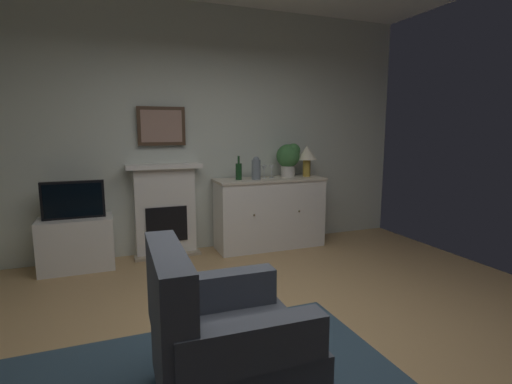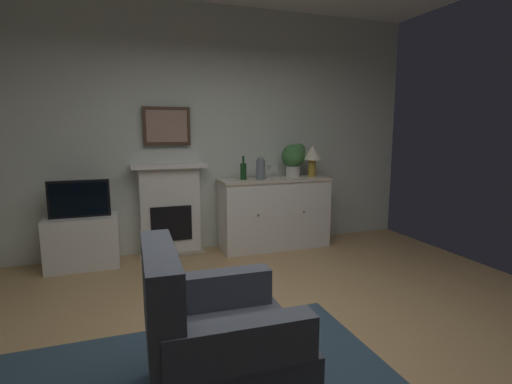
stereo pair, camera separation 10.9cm
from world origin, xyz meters
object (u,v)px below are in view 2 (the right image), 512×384
object	(u,v)px
fireplace_unit	(170,209)
sideboard_cabinet	(274,213)
table_lamp	(312,155)
wine_bottle	(243,171)
tv_set	(79,199)
wine_glass_center	(277,168)
wine_glass_left	(269,169)
framed_picture	(167,126)
potted_plant_small	(294,157)
armchair	(213,341)
vase_decorative	(261,168)
tv_cabinet	(83,242)

from	to	relation	value
fireplace_unit	sideboard_cabinet	size ratio (longest dim) A/B	0.79
fireplace_unit	sideboard_cabinet	bearing A→B (deg)	-7.85
table_lamp	wine_bottle	distance (m)	0.95
sideboard_cabinet	table_lamp	bearing A→B (deg)	0.00
fireplace_unit	tv_set	bearing A→B (deg)	-169.23
wine_bottle	table_lamp	bearing A→B (deg)	-0.39
table_lamp	wine_glass_center	bearing A→B (deg)	175.33
wine_glass_left	wine_bottle	bearing A→B (deg)	-177.43
framed_picture	wine_glass_left	distance (m)	1.34
potted_plant_small	armchair	bearing A→B (deg)	-122.50
table_lamp	vase_decorative	distance (m)	0.74
table_lamp	framed_picture	bearing A→B (deg)	172.98
vase_decorative	potted_plant_small	bearing A→B (deg)	11.03
armchair	tv_cabinet	bearing A→B (deg)	108.01
wine_glass_left	vase_decorative	size ratio (longest dim) A/B	0.59
wine_glass_center	potted_plant_small	bearing A→B (deg)	1.45
wine_bottle	tv_set	size ratio (longest dim) A/B	0.47
tv_set	potted_plant_small	bearing A→B (deg)	1.21
vase_decorative	potted_plant_small	size ratio (longest dim) A/B	0.65
wine_bottle	vase_decorative	size ratio (longest dim) A/B	1.03
sideboard_cabinet	armchair	distance (m)	2.96
fireplace_unit	framed_picture	distance (m)	0.99
wine_bottle	potted_plant_small	bearing A→B (deg)	3.22
sideboard_cabinet	wine_glass_center	bearing A→B (deg)	43.36
framed_picture	vase_decorative	size ratio (longest dim) A/B	1.96
table_lamp	wine_glass_center	world-z (taller)	table_lamp
sideboard_cabinet	wine_glass_left	distance (m)	0.57
framed_picture	wine_bottle	xyz separation A→B (m)	(0.87, -0.22, -0.54)
potted_plant_small	vase_decorative	bearing A→B (deg)	-168.97
fireplace_unit	tv_cabinet	distance (m)	1.02
wine_glass_left	potted_plant_small	world-z (taller)	potted_plant_small
tv_cabinet	vase_decorative	bearing A→B (deg)	-1.81
framed_picture	tv_set	xyz separation A→B (m)	(-0.98, -0.23, -0.77)
wine_bottle	fireplace_unit	bearing A→B (deg)	168.93
wine_glass_center	potted_plant_small	size ratio (longest dim) A/B	0.38
armchair	potted_plant_small	bearing A→B (deg)	57.50
armchair	framed_picture	bearing A→B (deg)	87.53
table_lamp	tv_set	distance (m)	2.81
wine_glass_center	potted_plant_small	world-z (taller)	potted_plant_small
sideboard_cabinet	table_lamp	xyz separation A→B (m)	(0.52, 0.00, 0.72)
framed_picture	armchair	world-z (taller)	framed_picture
wine_glass_center	sideboard_cabinet	bearing A→B (deg)	-136.64
vase_decorative	wine_glass_left	bearing A→B (deg)	27.61
fireplace_unit	wine_glass_left	world-z (taller)	fireplace_unit
sideboard_cabinet	framed_picture	bearing A→B (deg)	170.18
fireplace_unit	wine_glass_left	bearing A→B (deg)	-7.29
table_lamp	tv_cabinet	distance (m)	2.92
vase_decorative	table_lamp	bearing A→B (deg)	3.94
sideboard_cabinet	tv_cabinet	world-z (taller)	sideboard_cabinet
wine_glass_left	tv_set	distance (m)	2.21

